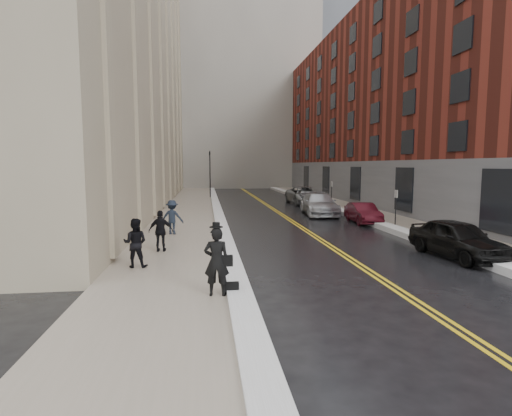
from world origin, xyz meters
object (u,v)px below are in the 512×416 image
object	(u,v)px
pedestrian_a	(135,243)
pedestrian_b	(172,217)
pedestrian_main	(217,262)
pedestrian_c	(161,231)
car_maroon	(363,213)
car_black	(457,239)
car_silver_far	(305,195)
car_silver_near	(319,204)

from	to	relation	value
pedestrian_a	pedestrian_b	xyz separation A→B (m)	(0.72, 6.63, 0.02)
pedestrian_main	pedestrian_c	world-z (taller)	pedestrian_main
car_maroon	pedestrian_c	xyz separation A→B (m)	(-11.72, -7.63, 0.35)
car_maroon	pedestrian_b	world-z (taller)	pedestrian_b
pedestrian_b	pedestrian_a	bearing A→B (deg)	93.60
pedestrian_main	pedestrian_b	bearing A→B (deg)	-73.16
car_black	car_silver_far	world-z (taller)	car_silver_far
car_black	pedestrian_a	world-z (taller)	pedestrian_a
car_black	car_silver_near	world-z (taller)	car_silver_near
pedestrian_a	pedestrian_c	xyz separation A→B (m)	(0.60, 2.48, -0.01)
car_silver_near	pedestrian_main	bearing A→B (deg)	-109.26
car_maroon	pedestrian_c	world-z (taller)	pedestrian_c
car_maroon	pedestrian_a	bearing A→B (deg)	-137.30
car_maroon	pedestrian_a	distance (m)	15.94
car_silver_near	car_silver_far	bearing A→B (deg)	87.94
car_maroon	car_silver_near	world-z (taller)	car_silver_near
car_silver_near	pedestrian_b	world-z (taller)	pedestrian_b
pedestrian_main	pedestrian_c	xyz separation A→B (m)	(-2.10, 5.86, -0.09)
car_black	pedestrian_b	distance (m)	13.11
pedestrian_a	car_maroon	bearing A→B (deg)	-134.21
pedestrian_a	pedestrian_b	size ratio (longest dim) A/B	0.98
pedestrian_main	pedestrian_a	size ratio (longest dim) A/B	1.10
pedestrian_a	pedestrian_main	bearing A→B (deg)	135.07
car_maroon	pedestrian_main	size ratio (longest dim) A/B	2.08
car_silver_far	pedestrian_b	size ratio (longest dim) A/B	3.39
car_silver_far	pedestrian_c	distance (m)	22.99
car_silver_far	pedestrian_a	xyz separation A→B (m)	(-11.71, -22.61, 0.18)
car_black	car_silver_far	bearing A→B (deg)	86.39
pedestrian_a	pedestrian_b	bearing A→B (deg)	-89.75
car_silver_near	pedestrian_a	size ratio (longest dim) A/B	3.26
car_maroon	car_silver_far	size ratio (longest dim) A/B	0.66
pedestrian_main	pedestrian_b	distance (m)	10.20
pedestrian_c	pedestrian_main	bearing A→B (deg)	113.03
pedestrian_main	pedestrian_b	world-z (taller)	pedestrian_main
pedestrian_b	car_maroon	bearing A→B (deg)	-153.53
car_silver_far	pedestrian_main	distance (m)	27.51
pedestrian_a	pedestrian_b	world-z (taller)	pedestrian_b
pedestrian_main	pedestrian_a	bearing A→B (deg)	-45.72
pedestrian_b	pedestrian_c	bearing A→B (deg)	98.13
car_black	car_maroon	xyz separation A→B (m)	(0.00, 9.59, -0.12)
car_silver_far	pedestrian_a	distance (m)	25.46
car_black	car_maroon	world-z (taller)	car_black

